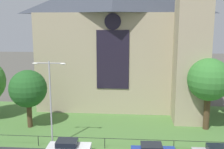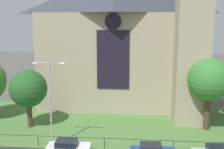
{
  "view_description": "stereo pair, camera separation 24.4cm",
  "coord_description": "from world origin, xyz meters",
  "px_view_note": "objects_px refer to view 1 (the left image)",
  "views": [
    {
      "loc": [
        2.3,
        -23.8,
        12.87
      ],
      "look_at": [
        -0.21,
        8.0,
        6.69
      ],
      "focal_mm": 44.34,
      "sensor_mm": 36.0,
      "label": 1
    },
    {
      "loc": [
        2.55,
        -23.78,
        12.87
      ],
      "look_at": [
        -0.21,
        8.0,
        6.69
      ],
      "focal_mm": 44.34,
      "sensor_mm": 36.0,
      "label": 2
    }
  ],
  "objects_px": {
    "church_building": "(120,38)",
    "streetlamp_near": "(50,94)",
    "parked_car_white": "(69,148)",
    "tree_right_near": "(209,80)",
    "tree_left_near": "(28,89)"
  },
  "relations": [
    {
      "from": "tree_right_near",
      "to": "parked_car_white",
      "type": "height_order",
      "value": "tree_right_near"
    },
    {
      "from": "church_building",
      "to": "tree_left_near",
      "type": "xyz_separation_m",
      "value": [
        -10.59,
        -10.99,
        -5.44
      ]
    },
    {
      "from": "tree_left_near",
      "to": "church_building",
      "type": "bearing_deg",
      "value": 46.06
    },
    {
      "from": "tree_right_near",
      "to": "tree_left_near",
      "type": "bearing_deg",
      "value": -177.18
    },
    {
      "from": "church_building",
      "to": "tree_right_near",
      "type": "relative_size",
      "value": 3.01
    },
    {
      "from": "parked_car_white",
      "to": "streetlamp_near",
      "type": "bearing_deg",
      "value": 141.53
    },
    {
      "from": "church_building",
      "to": "tree_left_near",
      "type": "height_order",
      "value": "church_building"
    },
    {
      "from": "tree_left_near",
      "to": "tree_right_near",
      "type": "height_order",
      "value": "tree_right_near"
    },
    {
      "from": "church_building",
      "to": "streetlamp_near",
      "type": "relative_size",
      "value": 2.88
    },
    {
      "from": "tree_right_near",
      "to": "streetlamp_near",
      "type": "height_order",
      "value": "streetlamp_near"
    },
    {
      "from": "streetlamp_near",
      "to": "tree_left_near",
      "type": "bearing_deg",
      "value": 129.89
    },
    {
      "from": "tree_left_near",
      "to": "parked_car_white",
      "type": "xyz_separation_m",
      "value": [
        6.45,
        -6.78,
        -4.08
      ]
    },
    {
      "from": "church_building",
      "to": "streetlamp_near",
      "type": "xyz_separation_m",
      "value": [
        -6.21,
        -16.23,
        -4.61
      ]
    },
    {
      "from": "streetlamp_near",
      "to": "parked_car_white",
      "type": "distance_m",
      "value": 5.56
    },
    {
      "from": "church_building",
      "to": "tree_right_near",
      "type": "bearing_deg",
      "value": -42.33
    }
  ]
}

